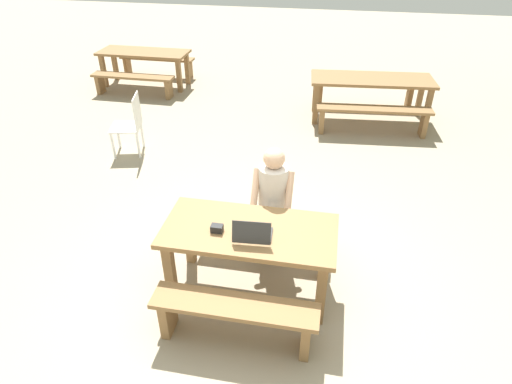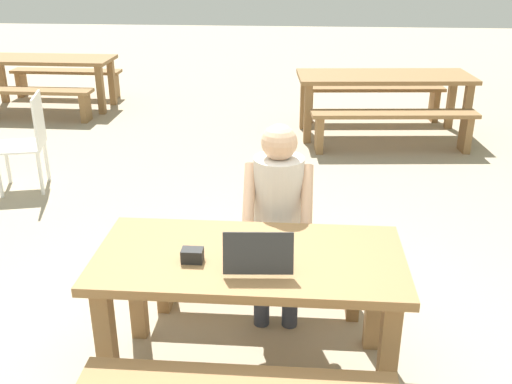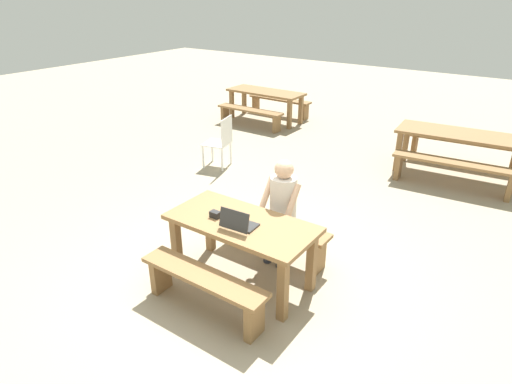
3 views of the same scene
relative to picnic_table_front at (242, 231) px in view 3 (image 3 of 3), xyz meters
The scene contains 14 objects.
ground_plane 0.64m from the picnic_table_front, ahead, with size 30.00×30.00×0.00m, color tan.
picnic_table_front is the anchor object (origin of this frame).
bench_near 0.71m from the picnic_table_front, 90.00° to the right, with size 1.44×0.30×0.46m.
bench_far 0.71m from the picnic_table_front, 90.00° to the left, with size 1.44×0.30×0.46m.
laptop 0.23m from the picnic_table_front, 66.50° to the right, with size 0.36×0.28×0.23m.
small_pouch 0.34m from the picnic_table_front, 161.85° to the right, with size 0.11×0.08×0.07m.
person_seated 0.64m from the picnic_table_front, 78.47° to the left, with size 0.42×0.41×1.28m.
plastic_chair 3.50m from the picnic_table_front, 132.78° to the left, with size 0.53×0.53×0.94m.
picnic_table_mid 4.77m from the picnic_table_front, 74.57° to the left, with size 2.18×0.97×0.77m.
bench_mid_south 4.19m from the picnic_table_front, 71.53° to the left, with size 1.92×0.46×0.48m.
bench_mid_north 5.39m from the picnic_table_front, 76.94° to the left, with size 1.92×0.46×0.48m.
picnic_table_rear 6.55m from the picnic_table_front, 121.45° to the left, with size 1.90×0.74×0.74m.
bench_rear_south 6.01m from the picnic_table_front, 124.75° to the left, with size 1.71×0.31×0.43m.
bench_rear_north 7.12m from the picnic_table_front, 118.67° to the left, with size 1.71×0.31×0.43m.
Camera 3 is at (2.46, -3.26, 3.03)m, focal length 30.68 mm.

